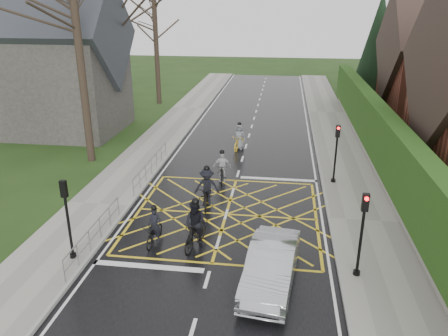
% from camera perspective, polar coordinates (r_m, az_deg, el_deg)
% --- Properties ---
extents(ground, '(120.00, 120.00, 0.00)m').
position_cam_1_polar(ground, '(19.78, 0.29, -6.07)').
color(ground, '#1C3210').
rests_on(ground, ground).
extents(road, '(9.00, 80.00, 0.01)m').
position_cam_1_polar(road, '(19.78, 0.29, -6.06)').
color(road, black).
rests_on(road, ground).
extents(sidewalk_right, '(3.00, 80.00, 0.15)m').
position_cam_1_polar(sidewalk_right, '(19.96, 17.75, -6.66)').
color(sidewalk_right, gray).
rests_on(sidewalk_right, ground).
extents(sidewalk_left, '(3.00, 80.00, 0.15)m').
position_cam_1_polar(sidewalk_left, '(21.30, -15.98, -4.66)').
color(sidewalk_left, gray).
rests_on(sidewalk_left, ground).
extents(stone_wall, '(0.50, 38.00, 0.70)m').
position_cam_1_polar(stone_wall, '(25.60, 19.62, -0.05)').
color(stone_wall, slate).
rests_on(stone_wall, ground).
extents(hedge, '(0.90, 38.00, 2.80)m').
position_cam_1_polar(hedge, '(25.06, 20.10, 3.69)').
color(hedge, '#1E3D10').
rests_on(hedge, stone_wall).
extents(conifer, '(4.60, 4.60, 10.00)m').
position_cam_1_polar(conifer, '(44.47, 19.40, 14.63)').
color(conifer, black).
rests_on(conifer, ground).
extents(church, '(8.80, 7.80, 11.00)m').
position_cam_1_polar(church, '(33.71, -20.80, 12.70)').
color(church, '#2D2B28').
rests_on(church, ground).
extents(tree_near, '(9.24, 9.24, 11.44)m').
position_cam_1_polar(tree_near, '(26.08, -18.76, 17.53)').
color(tree_near, black).
rests_on(tree_near, ground).
extents(tree_mid, '(10.08, 10.08, 12.48)m').
position_cam_1_polar(tree_mid, '(33.80, -14.38, 19.72)').
color(tree_mid, black).
rests_on(tree_mid, ground).
extents(tree_far, '(8.40, 8.40, 10.40)m').
position_cam_1_polar(tree_far, '(41.19, -8.99, 18.18)').
color(tree_far, black).
rests_on(tree_far, ground).
extents(railing_south, '(0.05, 5.04, 1.03)m').
position_cam_1_polar(railing_south, '(17.63, -16.58, -7.74)').
color(railing_south, slate).
rests_on(railing_south, ground).
extents(railing_north, '(0.05, 6.04, 1.03)m').
position_cam_1_polar(railing_north, '(24.01, -9.50, 0.67)').
color(railing_north, slate).
rests_on(railing_north, ground).
extents(traffic_light_ne, '(0.24, 0.31, 3.21)m').
position_cam_1_polar(traffic_light_ne, '(23.04, 14.39, 1.73)').
color(traffic_light_ne, black).
rests_on(traffic_light_ne, ground).
extents(traffic_light_se, '(0.24, 0.31, 3.21)m').
position_cam_1_polar(traffic_light_se, '(15.41, 17.48, -8.48)').
color(traffic_light_se, black).
rests_on(traffic_light_se, ground).
extents(traffic_light_sw, '(0.24, 0.31, 3.21)m').
position_cam_1_polar(traffic_light_sw, '(16.64, -19.68, -6.49)').
color(traffic_light_sw, black).
rests_on(traffic_light_sw, ground).
extents(cyclist_rear, '(0.70, 1.70, 1.62)m').
position_cam_1_polar(cyclist_rear, '(17.57, -9.06, -8.11)').
color(cyclist_rear, black).
rests_on(cyclist_rear, ground).
extents(cyclist_back, '(1.06, 2.14, 2.06)m').
position_cam_1_polar(cyclist_back, '(17.02, -3.70, -7.91)').
color(cyclist_back, black).
rests_on(cyclist_back, ground).
extents(cyclist_mid, '(1.25, 2.12, 1.99)m').
position_cam_1_polar(cyclist_mid, '(20.32, -2.26, -3.04)').
color(cyclist_mid, black).
rests_on(cyclist_mid, ground).
extents(cyclist_front, '(0.99, 1.81, 1.76)m').
position_cam_1_polar(cyclist_front, '(23.05, -0.28, -0.27)').
color(cyclist_front, black).
rests_on(cyclist_front, ground).
extents(cyclist_lead, '(0.97, 1.94, 1.80)m').
position_cam_1_polar(cyclist_lead, '(28.22, 1.99, 3.68)').
color(cyclist_lead, gold).
rests_on(cyclist_lead, ground).
extents(car, '(2.02, 4.52, 1.44)m').
position_cam_1_polar(car, '(15.01, 6.16, -12.57)').
color(car, '#A8ABAF').
rests_on(car, ground).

